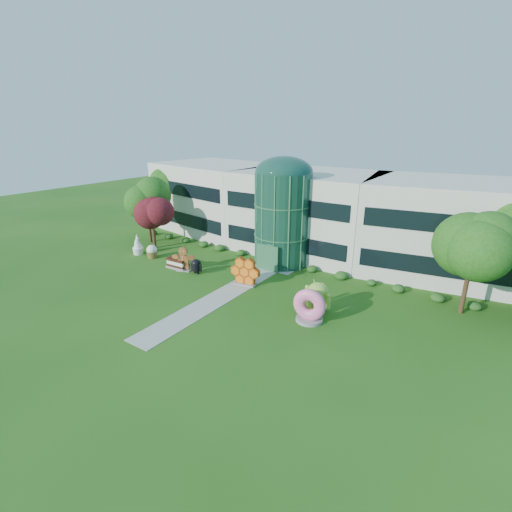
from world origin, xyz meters
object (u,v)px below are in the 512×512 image
Objects in this scene: android_black at (196,265)px; gingerbread at (183,259)px; donut at (310,305)px; android_green at (317,295)px.

gingerbread reaches higher than android_black.
donut is 0.98× the size of gingerbread.
android_green is at bearing 90.32° from donut.
android_green reaches higher than android_black.
donut is at bearing -4.56° from android_black.
donut is (0.15, -1.62, -0.14)m from android_green.
android_black is (-13.80, 0.67, -0.62)m from android_green.
android_green is 1.68× the size of android_black.
android_black is at bearing -18.44° from gingerbread.
gingerbread is (-15.46, 0.57, -0.22)m from android_green.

